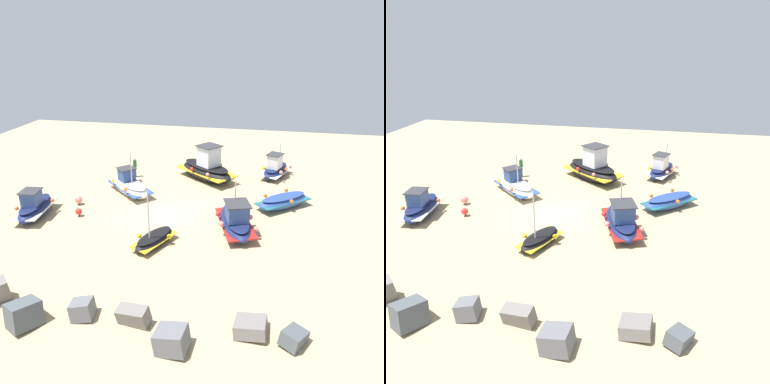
{
  "view_description": "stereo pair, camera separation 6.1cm",
  "coord_description": "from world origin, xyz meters",
  "views": [
    {
      "loc": [
        -6.2,
        22.15,
        11.36
      ],
      "look_at": [
        -1.22,
        -2.12,
        0.9
      ],
      "focal_mm": 35.64,
      "sensor_mm": 36.0,
      "label": 1
    },
    {
      "loc": [
        -6.26,
        22.14,
        11.36
      ],
      "look_at": [
        -1.22,
        -2.12,
        0.9
      ],
      "focal_mm": 35.64,
      "sensor_mm": 36.0,
      "label": 2
    }
  ],
  "objects": [
    {
      "name": "fishing_boat_6",
      "position": [
        -0.26,
        3.94,
        0.38
      ],
      "size": [
        2.25,
        3.26,
        3.75
      ],
      "rotation": [
        0.0,
        0.0,
        4.31
      ],
      "color": "black",
      "rests_on": "ground_plane"
    },
    {
      "name": "breakwater_rocks",
      "position": [
        0.13,
        10.57,
        0.41
      ],
      "size": [
        17.06,
        3.02,
        1.39
      ],
      "color": "#4C5156",
      "rests_on": "ground_plane"
    },
    {
      "name": "fishing_boat_2",
      "position": [
        -1.43,
        -7.13,
        0.93
      ],
      "size": [
        5.55,
        4.97,
        2.97
      ],
      "rotation": [
        0.0,
        0.0,
        2.48
      ],
      "color": "black",
      "rests_on": "ground_plane"
    },
    {
      "name": "fishing_boat_5",
      "position": [
        -7.56,
        -2.71,
        0.5
      ],
      "size": [
        4.04,
        3.73,
        1.03
      ],
      "rotation": [
        0.0,
        0.0,
        3.84
      ],
      "color": "#2D4C9E",
      "rests_on": "ground_plane"
    },
    {
      "name": "fishing_boat_4",
      "position": [
        8.55,
        1.92,
        0.66
      ],
      "size": [
        2.13,
        4.07,
        2.0
      ],
      "rotation": [
        0.0,
        0.0,
        1.69
      ],
      "color": "navy",
      "rests_on": "ground_plane"
    },
    {
      "name": "fishing_boat_3",
      "position": [
        -7.01,
        -8.84,
        0.69
      ],
      "size": [
        2.88,
        4.02,
        2.83
      ],
      "rotation": [
        0.0,
        0.0,
        1.17
      ],
      "color": "navy",
      "rests_on": "ground_plane"
    },
    {
      "name": "mooring_buoy_0",
      "position": [
        6.63,
        -0.35,
        0.38
      ],
      "size": [
        0.54,
        0.54,
        0.65
      ],
      "color": "#3F3F42",
      "rests_on": "ground_plane"
    },
    {
      "name": "person_walking",
      "position": [
        4.58,
        -6.51,
        0.96
      ],
      "size": [
        0.32,
        0.32,
        1.67
      ],
      "rotation": [
        0.0,
        0.0,
        0.1
      ],
      "color": "#2D2D38",
      "rests_on": "ground_plane"
    },
    {
      "name": "fishing_boat_1",
      "position": [
        -4.62,
        1.24,
        0.67
      ],
      "size": [
        3.07,
        4.97,
        3.25
      ],
      "rotation": [
        0.0,
        0.0,
        1.88
      ],
      "color": "navy",
      "rests_on": "ground_plane"
    },
    {
      "name": "ground_plane",
      "position": [
        0.0,
        0.0,
        0.0
      ],
      "size": [
        50.72,
        50.72,
        0.0
      ],
      "primitive_type": "plane",
      "color": "tan"
    },
    {
      "name": "fishing_boat_0",
      "position": [
        3.8,
        -3.08,
        0.62
      ],
      "size": [
        4.46,
        4.26,
        3.2
      ],
      "rotation": [
        0.0,
        0.0,
        5.55
      ],
      "color": "white",
      "rests_on": "ground_plane"
    },
    {
      "name": "mooring_buoy_1",
      "position": [
        5.75,
        1.37,
        0.34
      ],
      "size": [
        0.44,
        0.44,
        0.57
      ],
      "color": "#3F3F42",
      "rests_on": "ground_plane"
    }
  ]
}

